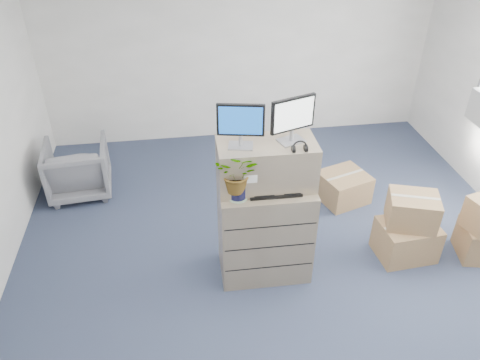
{
  "coord_description": "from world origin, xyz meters",
  "views": [
    {
      "loc": [
        -1.01,
        -3.42,
        3.76
      ],
      "look_at": [
        -0.45,
        0.4,
        1.15
      ],
      "focal_mm": 35.0,
      "sensor_mm": 36.0,
      "label": 1
    }
  ],
  "objects_px": {
    "monitor_right": "(293,118)",
    "potted_plant": "(238,177)",
    "office_chair": "(78,166)",
    "water_bottle": "(276,172)",
    "filing_cabinet_lower": "(265,230)",
    "monitor_left": "(241,123)",
    "keyboard": "(275,192)"
  },
  "relations": [
    {
      "from": "water_bottle",
      "to": "office_chair",
      "type": "relative_size",
      "value": 0.34
    },
    {
      "from": "monitor_left",
      "to": "potted_plant",
      "type": "distance_m",
      "value": 0.5
    },
    {
      "from": "monitor_left",
      "to": "monitor_right",
      "type": "height_order",
      "value": "monitor_right"
    },
    {
      "from": "filing_cabinet_lower",
      "to": "monitor_right",
      "type": "height_order",
      "value": "monitor_right"
    },
    {
      "from": "water_bottle",
      "to": "potted_plant",
      "type": "relative_size",
      "value": 0.52
    },
    {
      "from": "monitor_right",
      "to": "water_bottle",
      "type": "xyz_separation_m",
      "value": [
        -0.13,
        0.01,
        -0.59
      ]
    },
    {
      "from": "monitor_right",
      "to": "keyboard",
      "type": "bearing_deg",
      "value": -158.63
    },
    {
      "from": "monitor_left",
      "to": "potted_plant",
      "type": "height_order",
      "value": "monitor_left"
    },
    {
      "from": "monitor_left",
      "to": "office_chair",
      "type": "bearing_deg",
      "value": 148.18
    },
    {
      "from": "monitor_right",
      "to": "keyboard",
      "type": "height_order",
      "value": "monitor_right"
    },
    {
      "from": "keyboard",
      "to": "office_chair",
      "type": "distance_m",
      "value": 3.06
    },
    {
      "from": "monitor_right",
      "to": "office_chair",
      "type": "xyz_separation_m",
      "value": [
        -2.43,
        1.79,
        -1.43
      ]
    },
    {
      "from": "monitor_right",
      "to": "keyboard",
      "type": "xyz_separation_m",
      "value": [
        -0.17,
        -0.15,
        -0.71
      ]
    },
    {
      "from": "filing_cabinet_lower",
      "to": "office_chair",
      "type": "relative_size",
      "value": 1.35
    },
    {
      "from": "filing_cabinet_lower",
      "to": "office_chair",
      "type": "height_order",
      "value": "filing_cabinet_lower"
    },
    {
      "from": "filing_cabinet_lower",
      "to": "monitor_left",
      "type": "distance_m",
      "value": 1.3
    },
    {
      "from": "monitor_left",
      "to": "office_chair",
      "type": "xyz_separation_m",
      "value": [
        -1.94,
        1.82,
        -1.42
      ]
    },
    {
      "from": "water_bottle",
      "to": "office_chair",
      "type": "distance_m",
      "value": 3.03
    },
    {
      "from": "monitor_left",
      "to": "potted_plant",
      "type": "relative_size",
      "value": 0.81
    },
    {
      "from": "water_bottle",
      "to": "monitor_left",
      "type": "bearing_deg",
      "value": -174.64
    },
    {
      "from": "water_bottle",
      "to": "potted_plant",
      "type": "bearing_deg",
      "value": -155.71
    },
    {
      "from": "monitor_right",
      "to": "water_bottle",
      "type": "distance_m",
      "value": 0.6
    },
    {
      "from": "monitor_right",
      "to": "potted_plant",
      "type": "height_order",
      "value": "monitor_right"
    },
    {
      "from": "office_chair",
      "to": "monitor_left",
      "type": "bearing_deg",
      "value": 132.11
    },
    {
      "from": "monitor_left",
      "to": "monitor_right",
      "type": "relative_size",
      "value": 0.96
    },
    {
      "from": "office_chair",
      "to": "monitor_right",
      "type": "bearing_deg",
      "value": 138.8
    },
    {
      "from": "office_chair",
      "to": "potted_plant",
      "type": "bearing_deg",
      "value": 129.1
    },
    {
      "from": "filing_cabinet_lower",
      "to": "potted_plant",
      "type": "distance_m",
      "value": 0.86
    },
    {
      "from": "monitor_right",
      "to": "water_bottle",
      "type": "height_order",
      "value": "monitor_right"
    },
    {
      "from": "potted_plant",
      "to": "keyboard",
      "type": "bearing_deg",
      "value": 4.24
    },
    {
      "from": "keyboard",
      "to": "potted_plant",
      "type": "distance_m",
      "value": 0.43
    },
    {
      "from": "monitor_right",
      "to": "office_chair",
      "type": "relative_size",
      "value": 0.55
    }
  ]
}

